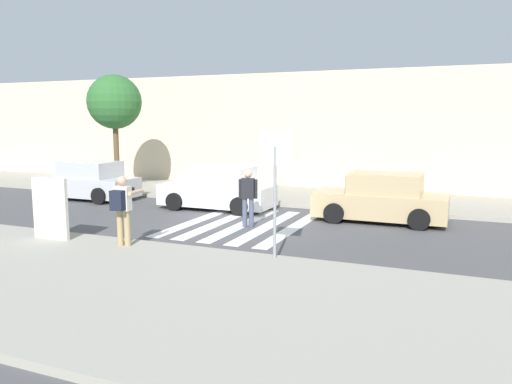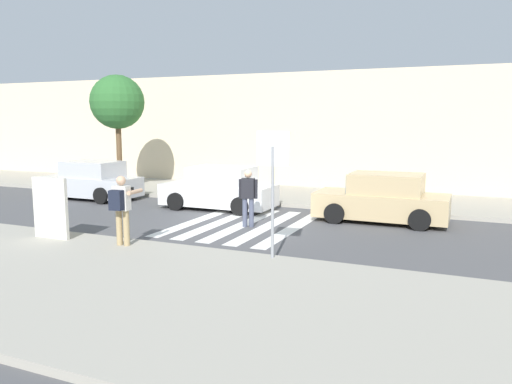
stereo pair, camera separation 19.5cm
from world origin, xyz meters
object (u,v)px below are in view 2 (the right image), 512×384
at_px(stop_sign, 273,166).
at_px(advertising_board, 51,208).
at_px(parked_car_silver, 91,181).
at_px(street_tree_west, 117,103).
at_px(parked_car_white, 219,189).
at_px(parked_car_tan, 382,199).
at_px(pedestrian_crossing, 248,195).
at_px(photographer_with_backpack, 121,204).

xyz_separation_m(stop_sign, advertising_board, (-5.99, -0.56, -1.26)).
xyz_separation_m(stop_sign, parked_car_silver, (-10.27, 5.73, -1.48)).
bearing_deg(street_tree_west, advertising_board, -61.94).
bearing_deg(street_tree_west, stop_sign, -36.61).
xyz_separation_m(parked_car_white, parked_car_tan, (5.80, 0.00, 0.00)).
bearing_deg(street_tree_west, parked_car_silver, -86.04).
relative_size(stop_sign, pedestrian_crossing, 1.64).
relative_size(stop_sign, parked_car_silver, 0.69).
relative_size(parked_car_white, parked_car_tan, 1.00).
bearing_deg(photographer_with_backpack, pedestrian_crossing, 66.26).
height_order(parked_car_white, street_tree_west, street_tree_west).
bearing_deg(photographer_with_backpack, parked_car_white, 95.15).
bearing_deg(parked_car_silver, pedestrian_crossing, -16.32).
xyz_separation_m(pedestrian_crossing, street_tree_west, (-8.28, 4.39, 2.99)).
height_order(photographer_with_backpack, street_tree_west, street_tree_west).
relative_size(stop_sign, parked_car_white, 0.69).
bearing_deg(street_tree_west, parked_car_white, -18.29).
distance_m(stop_sign, street_tree_west, 13.08).
bearing_deg(parked_car_silver, stop_sign, -29.17).
bearing_deg(parked_car_white, street_tree_west, 161.71).
relative_size(photographer_with_backpack, advertising_board, 1.08).
height_order(stop_sign, parked_car_white, stop_sign).
bearing_deg(parked_car_tan, pedestrian_crossing, -146.29).
height_order(photographer_with_backpack, parked_car_silver, photographer_with_backpack).
relative_size(stop_sign, parked_car_tan, 0.69).
distance_m(photographer_with_backpack, street_tree_west, 10.88).
height_order(stop_sign, parked_car_silver, stop_sign).
bearing_deg(stop_sign, pedestrian_crossing, 122.43).
distance_m(parked_car_silver, street_tree_west, 3.81).
bearing_deg(street_tree_west, photographer_with_backpack, -51.06).
bearing_deg(parked_car_tan, stop_sign, -104.18).
relative_size(stop_sign, advertising_board, 1.77).
bearing_deg(stop_sign, parked_car_white, 127.22).
distance_m(pedestrian_crossing, parked_car_white, 3.27).
distance_m(stop_sign, advertising_board, 6.15).
distance_m(parked_car_tan, advertising_board, 9.74).
bearing_deg(parked_car_silver, street_tree_west, 93.96).
relative_size(pedestrian_crossing, advertising_board, 1.08).
relative_size(parked_car_white, advertising_board, 2.56).
bearing_deg(stop_sign, parked_car_silver, 150.83).
height_order(parked_car_tan, advertising_board, advertising_board).
bearing_deg(parked_car_silver, parked_car_white, 0.00).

